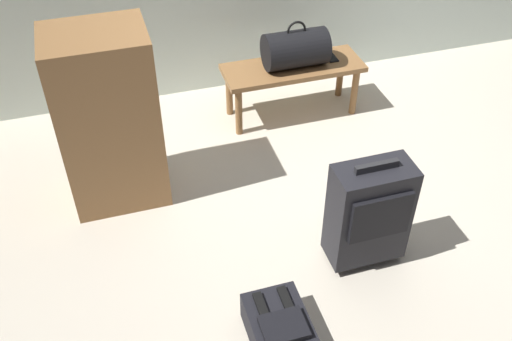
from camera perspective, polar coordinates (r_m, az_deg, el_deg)
ground_plane at (r=3.64m, az=9.09°, el=-3.12°), size 6.60×6.60×0.00m
bench at (r=4.18m, az=3.65°, el=9.56°), size 1.00×0.36×0.40m
duffel_bag_black at (r=4.09m, az=3.96°, el=11.92°), size 0.44×0.26×0.34m
cell_phone at (r=4.27m, az=7.41°, el=11.06°), size 0.07×0.14×0.01m
suitcase_upright_charcoal at (r=3.09m, az=11.12°, el=-4.11°), size 0.41×0.24×0.68m
backpack_dark at (r=2.88m, az=2.28°, el=-15.30°), size 0.28×0.38×0.21m
side_cabinet at (r=3.43m, az=-14.35°, el=4.84°), size 0.56×0.44×1.10m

